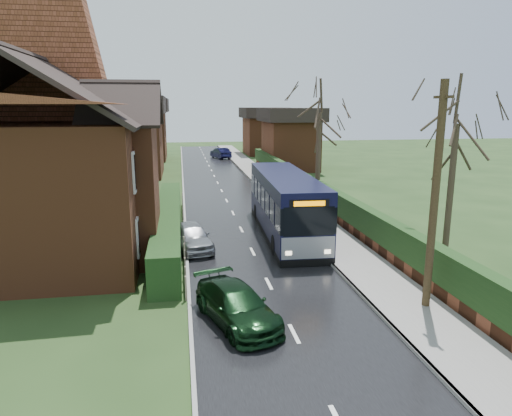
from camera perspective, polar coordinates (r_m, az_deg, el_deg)
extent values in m
plane|color=#314B20|center=(19.59, 0.48, -7.32)|extent=(140.00, 140.00, 0.00)
cube|color=black|center=(29.09, -2.89, -0.65)|extent=(6.00, 100.00, 0.02)
cube|color=slate|center=(29.84, 5.24, -0.23)|extent=(2.50, 100.00, 0.14)
cube|color=gray|center=(29.57, 2.99, -0.32)|extent=(0.12, 100.00, 0.14)
cube|color=gray|center=(28.91, -8.91, -0.80)|extent=(0.12, 100.00, 0.10)
cube|color=#173313|center=(23.89, -10.86, -1.86)|extent=(1.20, 16.00, 1.60)
cube|color=brown|center=(30.22, 8.10, 0.30)|extent=(0.30, 50.00, 0.60)
cube|color=#173313|center=(30.04, 8.15, 1.98)|extent=(0.60, 50.00, 1.20)
cube|color=brown|center=(24.15, -23.28, 2.82)|extent=(8.00, 14.00, 6.00)
cube|color=brown|center=(20.61, -15.75, 1.85)|extent=(2.50, 4.00, 6.00)
cube|color=brown|center=(27.68, -20.34, 17.09)|extent=(0.90, 1.40, 2.20)
cube|color=silver|center=(18.92, -14.47, -3.36)|extent=(0.08, 1.20, 1.60)
cube|color=black|center=(18.92, -14.38, -3.36)|extent=(0.03, 0.95, 1.35)
cube|color=silver|center=(18.40, -14.92, 4.45)|extent=(0.08, 1.20, 1.60)
cube|color=black|center=(18.39, -14.82, 4.45)|extent=(0.03, 0.95, 1.35)
cube|color=silver|center=(22.79, -13.64, -0.63)|extent=(0.08, 1.20, 1.60)
cube|color=black|center=(22.78, -13.56, -0.62)|extent=(0.03, 0.95, 1.35)
cube|color=silver|center=(22.35, -13.98, 5.88)|extent=(0.08, 1.20, 1.60)
cube|color=black|center=(22.35, -13.91, 5.88)|extent=(0.03, 0.95, 1.35)
cube|color=silver|center=(26.69, -13.05, 1.31)|extent=(0.08, 1.20, 1.60)
cube|color=black|center=(26.69, -12.99, 1.32)|extent=(0.03, 0.95, 1.35)
cube|color=silver|center=(26.32, -13.33, 6.87)|extent=(0.08, 1.20, 1.60)
cube|color=black|center=(26.32, -13.27, 6.88)|extent=(0.03, 0.95, 1.35)
cube|color=silver|center=(29.14, -12.76, 2.26)|extent=(0.08, 1.20, 1.60)
cube|color=black|center=(29.14, -12.70, 2.27)|extent=(0.03, 0.95, 1.35)
cube|color=silver|center=(28.80, -13.01, 7.36)|extent=(0.08, 1.20, 1.60)
cube|color=black|center=(28.80, -12.95, 7.36)|extent=(0.03, 0.95, 1.35)
cube|color=black|center=(24.28, 3.66, -1.23)|extent=(2.81, 10.61, 1.09)
cube|color=black|center=(24.04, 3.69, 1.36)|extent=(2.83, 10.61, 1.15)
cube|color=black|center=(23.88, 3.72, 3.46)|extent=(2.81, 10.61, 0.63)
cube|color=black|center=(24.46, 3.63, -2.85)|extent=(2.81, 10.61, 0.33)
cube|color=gray|center=(19.38, 6.51, -4.94)|extent=(2.30, 0.21, 0.96)
cube|color=black|center=(19.04, 6.62, -1.67)|extent=(2.15, 0.17, 1.24)
cube|color=black|center=(18.86, 6.68, 0.58)|extent=(1.68, 0.15, 0.33)
cube|color=#FF8C00|center=(18.82, 6.71, 0.56)|extent=(1.32, 0.09, 0.21)
cube|color=black|center=(19.57, 6.47, -6.77)|extent=(2.35, 0.23, 0.29)
cube|color=#FFF2CC|center=(19.21, 4.10, -5.65)|extent=(0.27, 0.06, 0.17)
cube|color=#FFF2CC|center=(19.59, 8.93, -5.41)|extent=(0.27, 0.06, 0.17)
cylinder|color=black|center=(21.01, 2.43, -4.62)|extent=(0.30, 0.93, 0.92)
cylinder|color=black|center=(21.46, 8.15, -4.36)|extent=(0.30, 0.93, 0.92)
cylinder|color=black|center=(27.45, 0.13, -0.48)|extent=(0.30, 0.93, 0.92)
cylinder|color=black|center=(27.79, 4.55, -0.36)|extent=(0.30, 0.93, 0.92)
imported|color=#AAABAF|center=(21.90, -8.08, -3.51)|extent=(2.29, 4.00, 1.28)
imported|color=black|center=(14.61, -2.44, -12.05)|extent=(2.82, 4.35, 1.17)
imported|color=black|center=(60.25, -4.45, 6.87)|extent=(2.60, 4.42, 1.38)
cylinder|color=slate|center=(23.72, 6.41, 0.08)|extent=(0.09, 0.09, 3.13)
cube|color=white|center=(23.46, 6.49, 3.28)|extent=(0.21, 0.47, 0.36)
cube|color=white|center=(23.54, 6.46, 2.21)|extent=(0.18, 0.42, 0.31)
cylinder|color=#322616|center=(15.64, 21.43, 0.92)|extent=(0.26, 0.26, 7.49)
cube|color=#322616|center=(15.37, 22.40, 12.72)|extent=(0.12, 0.97, 0.09)
cylinder|color=#352A1F|center=(22.25, 23.14, 2.00)|extent=(0.29, 0.29, 5.94)
cylinder|color=#35291F|center=(31.24, 7.78, 5.98)|extent=(0.34, 0.34, 6.26)
cylinder|color=#3E3224|center=(37.51, -24.03, 6.24)|extent=(0.29, 0.29, 6.44)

